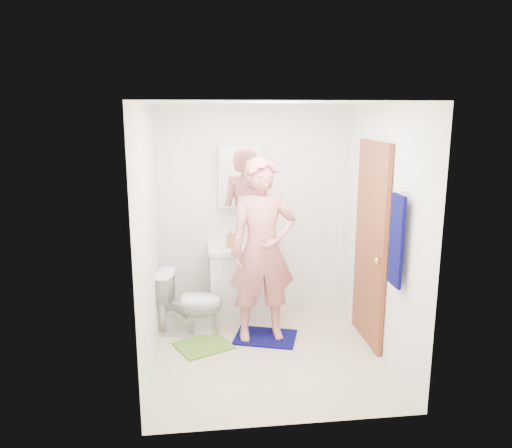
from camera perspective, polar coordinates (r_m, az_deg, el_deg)
The scene contains 22 objects.
floor at distance 5.12m, azimuth 1.27°, elevation -14.40°, with size 2.20×2.40×0.02m, color beige.
ceiling at distance 4.55m, azimuth 1.42°, elevation 13.79°, with size 2.20×2.40×0.02m, color white.
wall_back at distance 5.86m, azimuth -0.35°, elevation 1.69°, with size 2.20×0.02×2.40m, color white.
wall_front at distance 3.55m, azimuth 4.14°, elevation -5.85°, with size 2.20×0.02×2.40m, color white.
wall_left at distance 4.67m, azimuth -12.28°, elevation -1.52°, with size 0.02×2.40×2.40m, color white.
wall_right at distance 4.97m, azimuth 14.11°, elevation -0.74°, with size 0.02×2.40×2.40m, color white.
vanity_cabinet at distance 5.78m, azimuth -1.49°, elevation -6.72°, with size 0.75×0.55×0.80m, color white.
countertop at distance 5.65m, azimuth -1.51°, elevation -2.65°, with size 0.79×0.59×0.05m, color white.
sink_basin at distance 5.65m, azimuth -1.51°, elevation -2.51°, with size 0.40×0.40×0.03m, color white.
faucet at distance 5.80m, azimuth -1.69°, elevation -1.37°, with size 0.03×0.03×0.12m, color silver.
medicine_cabinet at distance 5.72m, azimuth -1.77°, elevation 5.46°, with size 0.50×0.12×0.70m, color white.
mirror_panel at distance 5.65m, azimuth -1.72°, elevation 5.38°, with size 0.46×0.01×0.66m, color white.
door at distance 5.13m, azimuth 12.95°, elevation -2.27°, with size 0.05×0.80×2.05m, color #9B4C2A.
door_knob at distance 4.85m, azimuth 13.72°, elevation -4.11°, with size 0.07×0.07×0.07m, color gold.
towel at distance 4.42m, azimuth 15.78°, elevation -1.86°, with size 0.03×0.24×0.80m, color #08084D.
towel_hook at distance 4.35m, azimuth 16.61°, elevation 3.52°, with size 0.02×0.02×0.06m, color silver.
toilet at distance 5.40m, azimuth -7.54°, elevation -8.86°, with size 0.39×0.68×0.69m, color white.
bath_mat at distance 5.37m, azimuth 1.09°, elevation -12.81°, with size 0.63×0.45×0.02m, color #08084D.
green_rug at distance 5.22m, azimuth -6.02°, elevation -13.66°, with size 0.51×0.43×0.02m, color #5D9331.
soap_dispenser at distance 5.53m, azimuth -2.93°, elevation -1.66°, with size 0.09×0.09×0.20m, color tan.
toothbrush_cup at distance 5.73m, azimuth 1.07°, elevation -1.65°, with size 0.13×0.13×0.10m, color #663B83.
man at distance 5.03m, azimuth 0.76°, elevation -3.05°, with size 0.68×0.45×1.87m, color #CF7674.
Camera 1 is at (-0.65, -4.51, 2.34)m, focal length 35.00 mm.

